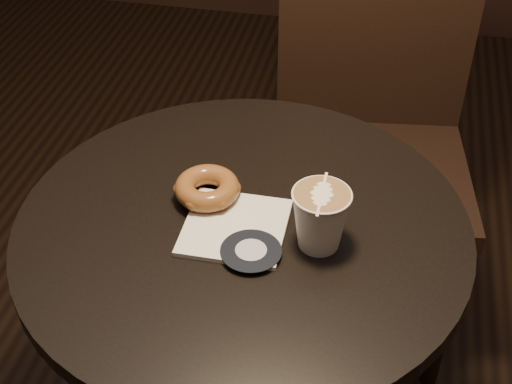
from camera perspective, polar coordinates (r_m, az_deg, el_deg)
cafe_table at (r=1.23m, az=-0.98°, el=-9.22°), size 0.70×0.70×0.75m
chair at (r=1.63m, az=9.31°, el=6.99°), size 0.49×0.49×1.10m
pastry_bag at (r=1.08m, az=-1.68°, el=-2.82°), size 0.15×0.15×0.01m
doughnut at (r=1.12m, az=-3.94°, el=0.33°), size 0.10×0.10×0.03m
latte_cup at (r=1.03m, az=5.15°, el=-2.18°), size 0.09×0.09×0.10m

